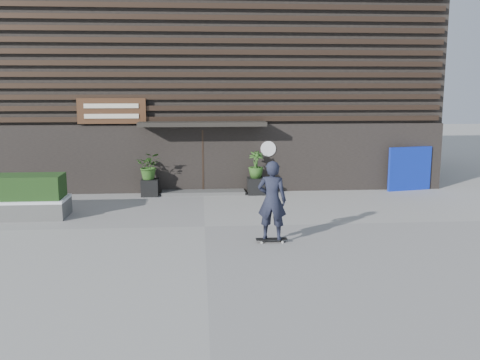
{
  "coord_description": "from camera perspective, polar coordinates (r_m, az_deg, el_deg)",
  "views": [
    {
      "loc": [
        -0.11,
        -14.31,
        3.82
      ],
      "look_at": [
        1.08,
        1.15,
        1.1
      ],
      "focal_mm": 39.59,
      "sensor_mm": 36.0,
      "label": 1
    }
  ],
  "objects": [
    {
      "name": "bamboo_right",
      "position": [
        19.02,
        1.73,
        1.66
      ],
      "size": [
        0.54,
        0.54,
        0.96
      ],
      "primitive_type": "imported",
      "color": "#2D591E",
      "rests_on": "planter_pot_right"
    },
    {
      "name": "hedge",
      "position": [
        17.05,
        -23.95,
        -0.68
      ],
      "size": [
        3.3,
        1.0,
        0.7
      ],
      "primitive_type": "cube",
      "color": "#193714",
      "rests_on": "snow_layer"
    },
    {
      "name": "skateboarder",
      "position": [
        13.07,
        3.46,
        -2.2
      ],
      "size": [
        0.82,
        0.65,
        2.06
      ],
      "color": "black",
      "rests_on": "ground"
    },
    {
      "name": "entrance_step",
      "position": [
        19.28,
        -3.97,
        -1.32
      ],
      "size": [
        3.0,
        0.8,
        0.12
      ],
      "primitive_type": "cube",
      "color": "#4B4B49",
      "rests_on": "ground"
    },
    {
      "name": "ground",
      "position": [
        14.82,
        -3.83,
        -5.02
      ],
      "size": [
        80.0,
        80.0,
        0.0
      ],
      "primitive_type": "plane",
      "color": "#989690",
      "rests_on": "ground"
    },
    {
      "name": "planter_pot_right",
      "position": [
        19.15,
        1.72,
        -0.65
      ],
      "size": [
        0.6,
        0.6,
        0.6
      ],
      "primitive_type": "cube",
      "color": "black",
      "rests_on": "ground"
    },
    {
      "name": "planter_pot_left",
      "position": [
        19.13,
        -9.68,
        -0.8
      ],
      "size": [
        0.6,
        0.6,
        0.6
      ],
      "primitive_type": "cube",
      "color": "black",
      "rests_on": "ground"
    },
    {
      "name": "blue_tarp",
      "position": [
        20.78,
        17.82,
        1.17
      ],
      "size": [
        1.74,
        0.47,
        1.64
      ],
      "primitive_type": "cube",
      "rotation": [
        0.0,
        0.0,
        0.2
      ],
      "color": "#0C21A3",
      "rests_on": "ground"
    },
    {
      "name": "building",
      "position": [
        24.27,
        -4.19,
        10.32
      ],
      "size": [
        18.0,
        11.0,
        8.0
      ],
      "color": "black",
      "rests_on": "ground"
    },
    {
      "name": "raised_bed",
      "position": [
        17.18,
        -23.79,
        -2.91
      ],
      "size": [
        3.5,
        1.2,
        0.5
      ],
      "primitive_type": "cube",
      "color": "#50504D",
      "rests_on": "ground"
    },
    {
      "name": "bamboo_left",
      "position": [
        19.0,
        -9.75,
        1.51
      ],
      "size": [
        0.86,
        0.75,
        0.96
      ],
      "primitive_type": "imported",
      "color": "#2D591E",
      "rests_on": "planter_pot_left"
    },
    {
      "name": "snow_layer",
      "position": [
        17.12,
        -23.86,
        -1.96
      ],
      "size": [
        3.5,
        1.2,
        0.08
      ],
      "primitive_type": "cube",
      "color": "white",
      "rests_on": "raised_bed"
    }
  ]
}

